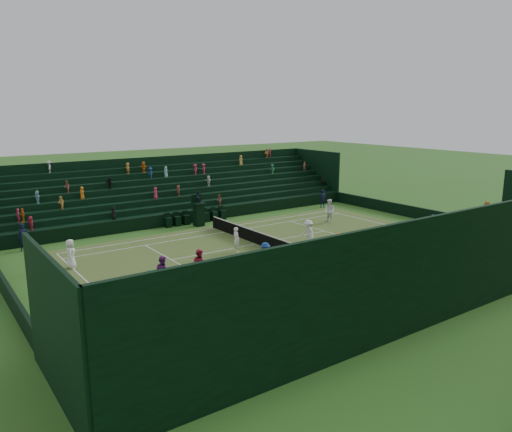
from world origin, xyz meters
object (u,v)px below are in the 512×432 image
object	(u,v)px
umpire_chair	(198,211)
player_near_west	(71,254)
player_near_east	(236,239)
player_far_west	(330,211)
player_far_east	(308,233)
tennis_net	(256,237)

from	to	relation	value
umpire_chair	player_near_west	size ratio (longest dim) A/B	1.58
player_near_west	player_near_east	distance (m)	10.16
player_far_west	player_far_east	xyz separation A→B (m)	(4.32, -6.07, -0.07)
umpire_chair	player_near_west	xyz separation A→B (m)	(5.23, -11.33, -0.31)
player_far_east	player_near_east	bearing A→B (deg)	-104.08
tennis_net	player_far_west	size ratio (longest dim) A/B	5.97
tennis_net	umpire_chair	size ratio (longest dim) A/B	4.20
player_far_east	player_far_west	bearing A→B (deg)	129.92
umpire_chair	player_near_east	size ratio (longest dim) A/B	1.67
umpire_chair	player_far_east	distance (m)	10.04
umpire_chair	player_far_west	world-z (taller)	umpire_chair
player_near_west	player_near_east	size ratio (longest dim) A/B	1.06
player_near_east	player_far_west	bearing A→B (deg)	-74.87
tennis_net	player_near_east	distance (m)	2.26
tennis_net	player_far_west	distance (m)	8.97
player_near_east	player_far_west	world-z (taller)	player_far_west
umpire_chair	player_far_east	world-z (taller)	umpire_chair
tennis_net	player_near_east	size ratio (longest dim) A/B	7.02
player_near_east	umpire_chair	bearing A→B (deg)	-9.90
player_near_west	player_near_east	bearing A→B (deg)	-84.57
tennis_net	player_far_west	xyz separation A→B (m)	(-1.95, 8.74, 0.45)
umpire_chair	player_far_west	bearing A→B (deg)	60.90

